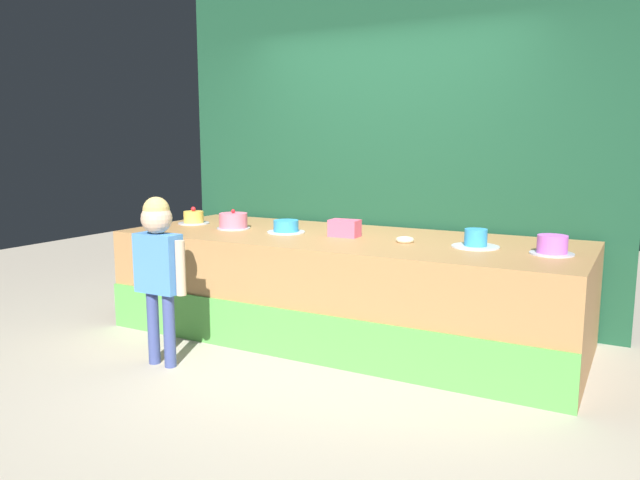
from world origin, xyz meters
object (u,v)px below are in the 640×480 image
(donut, at_px, (405,240))
(cake_far_left, at_px, (194,218))
(cake_far_right, at_px, (552,246))
(child_figure, at_px, (158,258))
(pink_box, at_px, (345,228))
(cake_center, at_px, (286,227))
(cake_right, at_px, (476,240))
(cake_left, at_px, (233,221))

(donut, relative_size, cake_far_left, 0.48)
(donut, relative_size, cake_far_right, 0.47)
(cake_far_left, bearing_deg, child_figure, -59.53)
(pink_box, bearing_deg, cake_center, -175.63)
(cake_center, distance_m, cake_far_right, 2.02)
(donut, height_order, cake_right, cake_right)
(cake_center, xyz_separation_m, cake_right, (1.51, 0.04, 0.01))
(child_figure, bearing_deg, cake_far_right, 26.10)
(donut, xyz_separation_m, cake_far_left, (-2.02, 0.06, 0.03))
(child_figure, relative_size, pink_box, 5.11)
(pink_box, distance_m, cake_center, 0.51)
(cake_far_left, relative_size, cake_far_right, 0.98)
(pink_box, height_order, cake_center, pink_box)
(child_figure, xyz_separation_m, pink_box, (0.81, 1.17, 0.11))
(cake_right, height_order, cake_far_right, cake_right)
(pink_box, distance_m, cake_right, 1.01)
(cake_center, bearing_deg, child_figure, -104.88)
(donut, relative_size, cake_center, 0.44)
(cake_far_left, distance_m, cake_left, 0.51)
(cake_far_left, xyz_separation_m, cake_right, (2.52, -0.03, 0.00))
(cake_center, height_order, cake_right, cake_right)
(pink_box, height_order, cake_left, cake_left)
(donut, distance_m, cake_left, 1.51)
(cake_far_left, bearing_deg, cake_right, -0.69)
(cake_right, bearing_deg, donut, -176.23)
(cake_right, xyz_separation_m, cake_far_right, (0.50, -0.04, 0.01))
(cake_far_left, height_order, cake_right, cake_far_left)
(pink_box, bearing_deg, cake_far_right, -1.34)
(cake_center, bearing_deg, cake_left, -177.50)
(child_figure, distance_m, cake_center, 1.18)
(child_figure, bearing_deg, cake_far_left, 120.47)
(cake_left, xyz_separation_m, cake_right, (2.02, 0.06, -0.01))
(donut, height_order, cake_left, cake_left)
(pink_box, bearing_deg, cake_right, 0.05)
(cake_left, distance_m, cake_right, 2.02)
(cake_center, relative_size, cake_far_right, 1.08)
(child_figure, xyz_separation_m, donut, (1.31, 1.14, 0.06))
(donut, bearing_deg, cake_right, 3.77)
(donut, distance_m, cake_center, 1.01)
(cake_center, bearing_deg, donut, 0.35)
(cake_left, distance_m, cake_center, 0.51)
(child_figure, distance_m, cake_far_right, 2.58)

